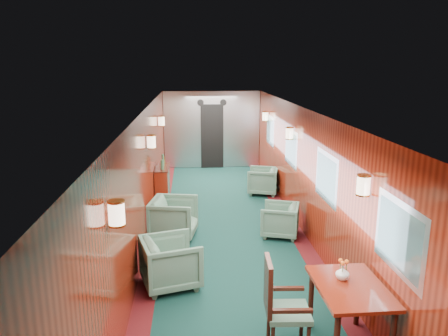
# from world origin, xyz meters

# --- Properties ---
(room) EXTENTS (12.00, 12.10, 2.40)m
(room) POSITION_xyz_m (0.00, 0.00, 1.63)
(room) COLOR #0E332C
(room) RESTS_ON ground
(bulkhead) EXTENTS (2.98, 0.17, 2.39)m
(bulkhead) POSITION_xyz_m (0.00, 5.91, 1.18)
(bulkhead) COLOR #BABEC2
(bulkhead) RESTS_ON ground
(windows_right) EXTENTS (0.02, 8.60, 0.80)m
(windows_right) POSITION_xyz_m (1.49, 0.25, 1.45)
(windows_right) COLOR #AAACB1
(windows_right) RESTS_ON ground
(wall_sconces) EXTENTS (2.97, 7.97, 0.25)m
(wall_sconces) POSITION_xyz_m (0.00, 0.57, 1.79)
(wall_sconces) COLOR #FEE9C6
(wall_sconces) RESTS_ON ground
(dining_table) EXTENTS (0.77, 1.08, 0.81)m
(dining_table) POSITION_xyz_m (1.09, -3.30, 0.68)
(dining_table) COLOR maroon
(dining_table) RESTS_ON ground
(side_chair) EXTENTS (0.53, 0.55, 1.12)m
(side_chair) POSITION_xyz_m (0.30, -3.25, 0.61)
(side_chair) COLOR #1D4538
(side_chair) RESTS_ON ground
(credenza) EXTENTS (0.31, 1.00, 1.17)m
(credenza) POSITION_xyz_m (-1.34, 2.28, 0.46)
(credenza) COLOR maroon
(credenza) RESTS_ON ground
(flower_vase) EXTENTS (0.19, 0.19, 0.16)m
(flower_vase) POSITION_xyz_m (1.05, -3.15, 0.89)
(flower_vase) COLOR silver
(flower_vase) RESTS_ON dining_table
(armchair_left_near) EXTENTS (1.00, 0.98, 0.74)m
(armchair_left_near) POSITION_xyz_m (-0.99, -1.64, 0.37)
(armchair_left_near) COLOR #1D4538
(armchair_left_near) RESTS_ON ground
(armchair_left_far) EXTENTS (0.97, 0.95, 0.76)m
(armchair_left_far) POSITION_xyz_m (-1.01, 0.23, 0.38)
(armchair_left_far) COLOR #1D4538
(armchair_left_far) RESTS_ON ground
(armchair_right_near) EXTENTS (0.86, 0.84, 0.63)m
(armchair_right_near) POSITION_xyz_m (1.00, 0.14, 0.31)
(armchair_right_near) COLOR #1D4538
(armchair_right_near) RESTS_ON ground
(armchair_right_far) EXTENTS (0.89, 0.87, 0.67)m
(armchair_right_far) POSITION_xyz_m (1.12, 2.91, 0.33)
(armchair_right_far) COLOR #1D4538
(armchair_right_far) RESTS_ON ground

